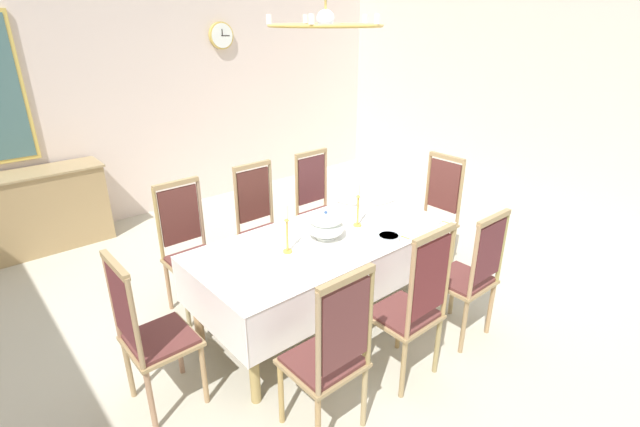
{
  "coord_description": "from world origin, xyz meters",
  "views": [
    {
      "loc": [
        -2.22,
        -2.71,
        2.42
      ],
      "look_at": [
        -0.05,
        -0.17,
        1.01
      ],
      "focal_mm": 26.07,
      "sensor_mm": 36.0,
      "label": 1
    }
  ],
  "objects_px": {
    "dining_table": "(325,247)",
    "chair_south_a": "(330,354)",
    "chair_north_c": "(319,206)",
    "chair_south_b": "(413,305)",
    "mounted_clock": "(221,36)",
    "chair_north_a": "(190,247)",
    "chandelier": "(325,24)",
    "spoon_secondary": "(437,220)",
    "soup_tureen": "(326,225)",
    "chair_north_b": "(262,224)",
    "spoon_primary": "(396,234)",
    "chair_south_c": "(470,274)",
    "chair_head_west": "(149,333)",
    "candlestick_east": "(358,209)",
    "chair_head_east": "(434,213)",
    "bowl_near_right": "(433,222)",
    "bowl_near_left": "(389,237)",
    "sideboard": "(38,211)",
    "candlestick_west": "(287,233)"
  },
  "relations": [
    {
      "from": "dining_table",
      "to": "chair_south_a",
      "type": "distance_m",
      "value": 1.18
    },
    {
      "from": "chair_north_c",
      "to": "chair_south_a",
      "type": "bearing_deg",
      "value": 51.09
    },
    {
      "from": "chair_south_b",
      "to": "mounted_clock",
      "type": "bearing_deg",
      "value": 75.77
    },
    {
      "from": "chair_north_a",
      "to": "chandelier",
      "type": "xyz_separation_m",
      "value": [
        0.75,
        -0.91,
        1.78
      ]
    },
    {
      "from": "spoon_secondary",
      "to": "soup_tureen",
      "type": "bearing_deg",
      "value": 150.04
    },
    {
      "from": "chair_north_b",
      "to": "chandelier",
      "type": "height_order",
      "value": "chandelier"
    },
    {
      "from": "chair_north_c",
      "to": "mounted_clock",
      "type": "bearing_deg",
      "value": -98.49
    },
    {
      "from": "soup_tureen",
      "to": "spoon_secondary",
      "type": "relative_size",
      "value": 1.68
    },
    {
      "from": "spoon_primary",
      "to": "chandelier",
      "type": "bearing_deg",
      "value": 139.4
    },
    {
      "from": "chair_south_c",
      "to": "chandelier",
      "type": "relative_size",
      "value": 1.42
    },
    {
      "from": "chair_head_west",
      "to": "spoon_primary",
      "type": "height_order",
      "value": "chair_head_west"
    },
    {
      "from": "spoon_primary",
      "to": "candlestick_east",
      "type": "bearing_deg",
      "value": 102.89
    },
    {
      "from": "mounted_clock",
      "to": "chair_head_west",
      "type": "bearing_deg",
      "value": -127.51
    },
    {
      "from": "chair_north_b",
      "to": "spoon_primary",
      "type": "relative_size",
      "value": 6.61
    },
    {
      "from": "dining_table",
      "to": "chair_head_east",
      "type": "xyz_separation_m",
      "value": [
        1.48,
        0.0,
        -0.1
      ]
    },
    {
      "from": "bowl_near_right",
      "to": "spoon_primary",
      "type": "bearing_deg",
      "value": 170.65
    },
    {
      "from": "chair_south_c",
      "to": "candlestick_east",
      "type": "xyz_separation_m",
      "value": [
        -0.34,
        0.91,
        0.36
      ]
    },
    {
      "from": "chair_south_a",
      "to": "bowl_near_left",
      "type": "height_order",
      "value": "chair_south_a"
    },
    {
      "from": "chair_head_west",
      "to": "spoon_primary",
      "type": "distance_m",
      "value": 2.0
    },
    {
      "from": "chair_south_b",
      "to": "sideboard",
      "type": "height_order",
      "value": "chair_south_b"
    },
    {
      "from": "bowl_near_left",
      "to": "spoon_secondary",
      "type": "relative_size",
      "value": 1.07
    },
    {
      "from": "bowl_near_right",
      "to": "chandelier",
      "type": "relative_size",
      "value": 0.18
    },
    {
      "from": "candlestick_west",
      "to": "bowl_near_right",
      "type": "xyz_separation_m",
      "value": [
        1.27,
        -0.4,
        -0.14
      ]
    },
    {
      "from": "chair_head_west",
      "to": "sideboard",
      "type": "bearing_deg",
      "value": -179.35
    },
    {
      "from": "candlestick_east",
      "to": "chair_north_b",
      "type": "bearing_deg",
      "value": 112.06
    },
    {
      "from": "chair_south_c",
      "to": "chair_head_east",
      "type": "relative_size",
      "value": 0.95
    },
    {
      "from": "candlestick_east",
      "to": "spoon_secondary",
      "type": "height_order",
      "value": "candlestick_east"
    },
    {
      "from": "dining_table",
      "to": "spoon_secondary",
      "type": "height_order",
      "value": "spoon_secondary"
    },
    {
      "from": "chair_north_b",
      "to": "sideboard",
      "type": "distance_m",
      "value": 2.65
    },
    {
      "from": "chair_head_west",
      "to": "soup_tureen",
      "type": "xyz_separation_m",
      "value": [
        1.49,
        -0.0,
        0.31
      ]
    },
    {
      "from": "chair_north_c",
      "to": "chair_head_west",
      "type": "xyz_separation_m",
      "value": [
        -2.19,
        -0.91,
        -0.01
      ]
    },
    {
      "from": "candlestick_west",
      "to": "bowl_near_left",
      "type": "xyz_separation_m",
      "value": [
        0.74,
        -0.36,
        -0.13
      ]
    },
    {
      "from": "chair_south_a",
      "to": "chair_head_east",
      "type": "distance_m",
      "value": 2.41
    },
    {
      "from": "dining_table",
      "to": "chair_head_west",
      "type": "bearing_deg",
      "value": 180.0
    },
    {
      "from": "chair_head_west",
      "to": "chair_south_b",
      "type": "bearing_deg",
      "value": 58.36
    },
    {
      "from": "candlestick_east",
      "to": "bowl_near_left",
      "type": "height_order",
      "value": "candlestick_east"
    },
    {
      "from": "chair_north_b",
      "to": "candlestick_west",
      "type": "bearing_deg",
      "value": 67.55
    },
    {
      "from": "chair_head_west",
      "to": "mounted_clock",
      "type": "xyz_separation_m",
      "value": [
        2.55,
        3.33,
        1.62
      ]
    },
    {
      "from": "chair_head_west",
      "to": "chandelier",
      "type": "height_order",
      "value": "chandelier"
    },
    {
      "from": "chandelier",
      "to": "candlestick_east",
      "type": "bearing_deg",
      "value": 0.0
    },
    {
      "from": "chair_north_b",
      "to": "mounted_clock",
      "type": "height_order",
      "value": "mounted_clock"
    },
    {
      "from": "candlestick_west",
      "to": "chair_head_east",
      "type": "bearing_deg",
      "value": 0.0
    },
    {
      "from": "chandelier",
      "to": "soup_tureen",
      "type": "bearing_deg",
      "value": 0.0
    },
    {
      "from": "chair_north_c",
      "to": "spoon_secondary",
      "type": "bearing_deg",
      "value": 102.11
    },
    {
      "from": "candlestick_west",
      "to": "spoon_secondary",
      "type": "relative_size",
      "value": 2.16
    },
    {
      "from": "dining_table",
      "to": "bowl_near_left",
      "type": "bearing_deg",
      "value": -44.22
    },
    {
      "from": "spoon_secondary",
      "to": "sideboard",
      "type": "xyz_separation_m",
      "value": [
        -2.5,
        3.45,
        -0.33
      ]
    },
    {
      "from": "spoon_primary",
      "to": "chair_head_west",
      "type": "bearing_deg",
      "value": 163.93
    },
    {
      "from": "chair_south_b",
      "to": "candlestick_east",
      "type": "relative_size",
      "value": 3.15
    },
    {
      "from": "bowl_near_left",
      "to": "spoon_secondary",
      "type": "xyz_separation_m",
      "value": [
        0.62,
        -0.01,
        -0.02
      ]
    }
  ]
}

